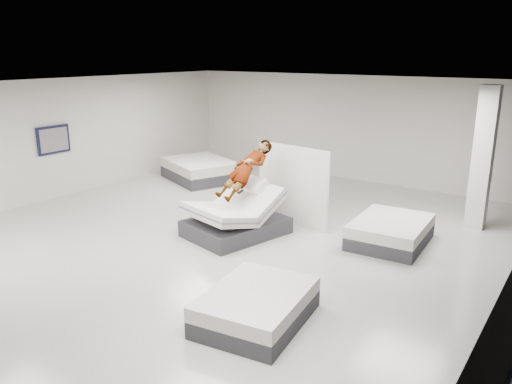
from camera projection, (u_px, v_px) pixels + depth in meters
room at (212, 173)px, 9.66m from camera, size 14.00×14.04×3.20m
hero_bed at (236, 218)px, 10.84m from camera, size 1.94×2.32×1.20m
person at (246, 178)px, 10.81m from camera, size 0.92×1.52×1.49m
remote at (240, 192)px, 10.48m from camera, size 0.08×0.15×0.08m
divider_panel at (292, 185)px, 11.51m from camera, size 1.99×0.39×1.82m
flat_bed_right_far at (390, 232)px, 10.40m from camera, size 1.51×1.94×0.51m
flat_bed_right_near at (257, 306)px, 7.37m from camera, size 1.57×1.95×0.49m
flat_bed_left_far at (200, 170)px, 15.55m from camera, size 2.74×2.43×0.62m
column at (483, 159)px, 11.00m from camera, size 0.40×0.40×3.20m
wall_poster at (54, 140)px, 13.33m from camera, size 0.06×0.95×0.75m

